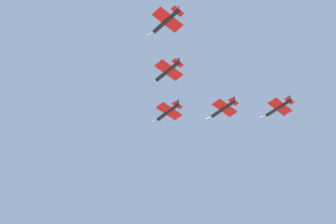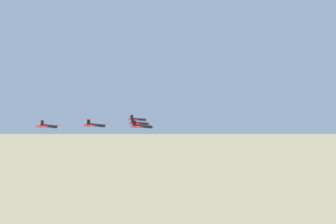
{
  "view_description": "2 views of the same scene",
  "coord_description": "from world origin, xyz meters",
  "px_view_note": "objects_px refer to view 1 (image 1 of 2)",
  "views": [
    {
      "loc": [
        38.3,
        -114.02,
        2.4
      ],
      "look_at": [
        7.89,
        -6.89,
        111.25
      ],
      "focal_mm": 51.1,
      "sensor_mm": 36.0,
      "label": 1
    },
    {
      "loc": [
        -22.59,
        138.72,
        127.15
      ],
      "look_at": [
        -2.0,
        -9.17,
        116.79
      ],
      "focal_mm": 40.65,
      "sensor_mm": 36.0,
      "label": 2
    }
  ],
  "objects_px": {
    "jet_starboard_inner": "(223,109)",
    "jet_starboard_outer": "(278,108)",
    "jet_port_inner": "(167,72)",
    "jet_lead": "(167,112)",
    "jet_port_outer": "(166,21)"
  },
  "relations": [
    {
      "from": "jet_port_inner",
      "to": "jet_port_outer",
      "type": "bearing_deg",
      "value": -134.48
    },
    {
      "from": "jet_port_inner",
      "to": "jet_port_outer",
      "type": "distance_m",
      "value": 17.83
    },
    {
      "from": "jet_starboard_inner",
      "to": "jet_port_inner",
      "type": "bearing_deg",
      "value": -180.0
    },
    {
      "from": "jet_lead",
      "to": "jet_starboard_inner",
      "type": "distance_m",
      "value": 18.09
    },
    {
      "from": "jet_port_inner",
      "to": "jet_starboard_inner",
      "type": "bearing_deg",
      "value": 0.0
    },
    {
      "from": "jet_lead",
      "to": "jet_port_outer",
      "type": "bearing_deg",
      "value": -134.11
    },
    {
      "from": "jet_port_inner",
      "to": "jet_starboard_inner",
      "type": "xyz_separation_m",
      "value": [
        12.79,
        21.47,
        1.23
      ]
    },
    {
      "from": "jet_lead",
      "to": "jet_port_inner",
      "type": "distance_m",
      "value": 18.09
    },
    {
      "from": "jet_starboard_inner",
      "to": "jet_starboard_outer",
      "type": "relative_size",
      "value": 1.0
    },
    {
      "from": "jet_port_outer",
      "to": "jet_starboard_outer",
      "type": "height_order",
      "value": "jet_starboard_outer"
    },
    {
      "from": "jet_starboard_inner",
      "to": "jet_port_outer",
      "type": "relative_size",
      "value": 1.0
    },
    {
      "from": "jet_lead",
      "to": "jet_starboard_outer",
      "type": "distance_m",
      "value": 35.91
    },
    {
      "from": "jet_starboard_outer",
      "to": "jet_port_inner",
      "type": "bearing_deg",
      "value": 161.25
    },
    {
      "from": "jet_port_inner",
      "to": "jet_starboard_outer",
      "type": "xyz_separation_m",
      "value": [
        30.12,
        25.69,
        1.06
      ]
    },
    {
      "from": "jet_lead",
      "to": "jet_port_outer",
      "type": "relative_size",
      "value": 1.0
    }
  ]
}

